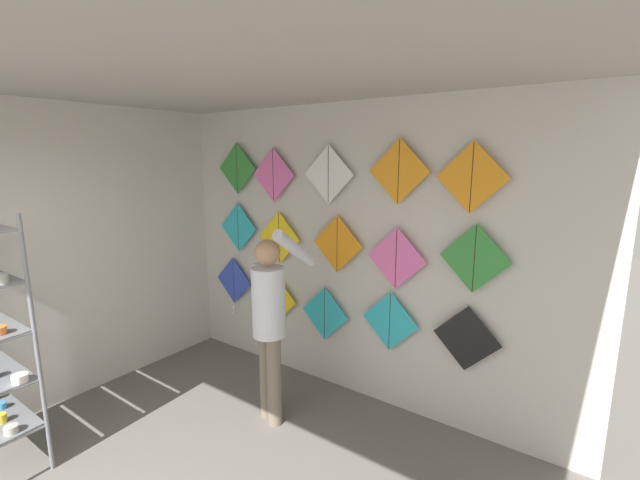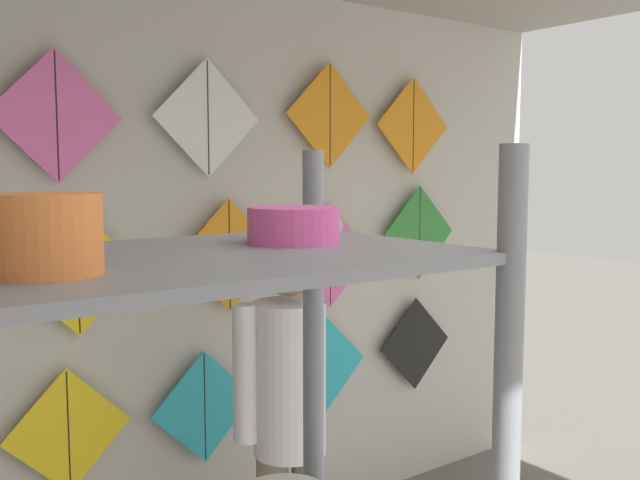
# 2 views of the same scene
# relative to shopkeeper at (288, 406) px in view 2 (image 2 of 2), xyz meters

# --- Properties ---
(back_panel) EXTENTS (4.65, 0.06, 2.80)m
(back_panel) POSITION_rel_shopkeeper_xyz_m (0.11, 0.86, 0.42)
(back_panel) COLOR beige
(back_panel) RESTS_ON ground
(shopkeeper) EXTENTS (0.42, 0.55, 1.75)m
(shopkeeper) POSITION_rel_shopkeeper_xyz_m (0.00, 0.00, 0.00)
(shopkeeper) COLOR #726656
(shopkeeper) RESTS_ON ground
(kite_1) EXTENTS (0.55, 0.04, 0.76)m
(kite_1) POSITION_rel_shopkeeper_xyz_m (-0.62, 0.77, -0.23)
(kite_1) COLOR yellow
(kite_2) EXTENTS (0.55, 0.01, 0.55)m
(kite_2) POSITION_rel_shopkeeper_xyz_m (0.03, 0.77, -0.22)
(kite_2) COLOR #28B2C6
(kite_3) EXTENTS (0.55, 0.01, 0.55)m
(kite_3) POSITION_rel_shopkeeper_xyz_m (0.75, 0.77, -0.13)
(kite_3) COLOR #28B2C6
(kite_4) EXTENTS (0.55, 0.01, 0.55)m
(kite_4) POSITION_rel_shopkeeper_xyz_m (1.44, 0.77, -0.12)
(kite_4) COLOR black
(kite_6) EXTENTS (0.55, 0.01, 0.55)m
(kite_6) POSITION_rel_shopkeeper_xyz_m (-0.56, 0.77, 0.49)
(kite_6) COLOR yellow
(kite_7) EXTENTS (0.55, 0.01, 0.55)m
(kite_7) POSITION_rel_shopkeeper_xyz_m (0.18, 0.77, 0.51)
(kite_7) COLOR orange
(kite_8) EXTENTS (0.55, 0.01, 0.55)m
(kite_8) POSITION_rel_shopkeeper_xyz_m (0.79, 0.77, 0.45)
(kite_8) COLOR pink
(kite_9) EXTENTS (0.55, 0.01, 0.55)m
(kite_9) POSITION_rel_shopkeeper_xyz_m (1.46, 0.77, 0.55)
(kite_9) COLOR #338C38
(kite_11) EXTENTS (0.55, 0.01, 0.55)m
(kite_11) POSITION_rel_shopkeeper_xyz_m (-0.62, 0.77, 1.14)
(kite_11) COLOR pink
(kite_12) EXTENTS (0.55, 0.01, 0.55)m
(kite_12) POSITION_rel_shopkeeper_xyz_m (0.07, 0.77, 1.16)
(kite_12) COLOR white
(kite_13) EXTENTS (0.55, 0.01, 0.55)m
(kite_13) POSITION_rel_shopkeeper_xyz_m (0.79, 0.77, 1.20)
(kite_13) COLOR orange
(kite_14) EXTENTS (0.55, 0.01, 0.55)m
(kite_14) POSITION_rel_shopkeeper_xyz_m (1.39, 0.77, 1.17)
(kite_14) COLOR orange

